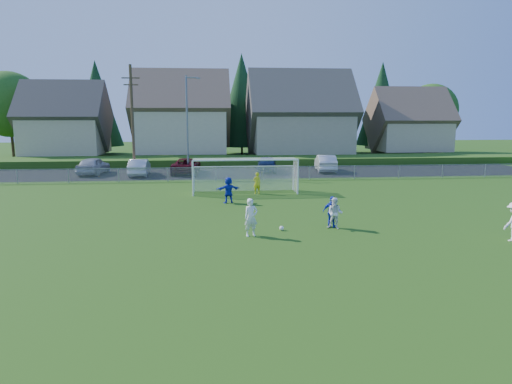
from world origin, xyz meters
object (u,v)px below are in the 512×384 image
(car_f, at_px, (325,163))
(soccer_goal, at_px, (245,170))
(player_white_b, at_px, (335,213))
(car_e, at_px, (267,164))
(player_white_a, at_px, (251,217))
(car_a, at_px, (93,166))
(goalkeeper, at_px, (257,183))
(soccer_ball, at_px, (282,228))
(car_c, at_px, (186,166))
(player_blue_a, at_px, (332,212))
(car_b, at_px, (139,167))
(player_blue_b, at_px, (228,190))

(car_f, distance_m, soccer_goal, 14.51)
(player_white_b, relative_size, soccer_goal, 0.21)
(car_e, relative_size, soccer_goal, 0.62)
(player_white_a, distance_m, car_a, 26.62)
(goalkeeper, height_order, car_f, car_f)
(soccer_ball, xyz_separation_m, car_a, (-14.31, 22.51, 0.71))
(car_c, bearing_deg, car_a, 1.72)
(player_white_b, distance_m, soccer_goal, 11.57)
(goalkeeper, xyz_separation_m, car_e, (2.21, 12.25, 0.02))
(car_c, bearing_deg, player_white_a, 103.23)
(soccer_ball, relative_size, player_blue_a, 0.14)
(player_white_b, distance_m, car_c, 23.74)
(player_white_a, distance_m, player_blue_a, 4.32)
(car_f, bearing_deg, car_c, 8.31)
(player_white_b, height_order, car_a, car_a)
(car_b, bearing_deg, soccer_ball, 113.06)
(player_white_a, relative_size, car_b, 0.38)
(player_white_a, height_order, car_a, player_white_a)
(soccer_ball, distance_m, soccer_goal, 11.19)
(player_blue_a, relative_size, car_c, 0.30)
(car_e, bearing_deg, car_c, 10.39)
(player_white_a, xyz_separation_m, car_a, (-12.75, 23.37, -0.06))
(player_blue_a, xyz_separation_m, car_f, (5.30, 22.18, 0.03))
(car_a, height_order, car_e, car_a)
(player_white_a, relative_size, goalkeeper, 1.15)
(car_b, distance_m, car_e, 12.06)
(soccer_ball, xyz_separation_m, car_b, (-9.89, 21.21, 0.65))
(car_b, xyz_separation_m, car_e, (11.96, 1.52, 0.03))
(soccer_ball, bearing_deg, car_a, 122.44)
(soccer_ball, height_order, player_blue_b, player_blue_b)
(player_white_b, distance_m, player_blue_a, 0.29)
(car_c, bearing_deg, player_blue_b, 105.91)
(soccer_ball, relative_size, player_white_b, 0.14)
(player_white_a, xyz_separation_m, soccer_goal, (0.62, 11.90, 0.75))
(soccer_ball, relative_size, soccer_goal, 0.03)
(soccer_ball, distance_m, car_c, 23.03)
(player_white_a, distance_m, player_white_b, 4.31)
(player_white_a, xyz_separation_m, car_b, (-8.32, 22.07, -0.12))
(player_blue_a, bearing_deg, player_white_a, 41.91)
(car_c, height_order, soccer_goal, soccer_goal)
(soccer_ball, height_order, car_c, car_c)
(soccer_ball, distance_m, goalkeeper, 10.51)
(player_white_a, xyz_separation_m, player_blue_b, (-0.71, 8.11, -0.05))
(goalkeeper, height_order, soccer_goal, soccer_goal)
(player_white_a, height_order, car_b, player_white_a)
(soccer_ball, xyz_separation_m, player_blue_b, (-2.27, 7.25, 0.72))
(player_blue_b, height_order, car_b, player_blue_b)
(player_white_a, height_order, player_blue_b, player_white_a)
(car_b, height_order, soccer_goal, soccer_goal)
(car_c, relative_size, soccer_goal, 0.71)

